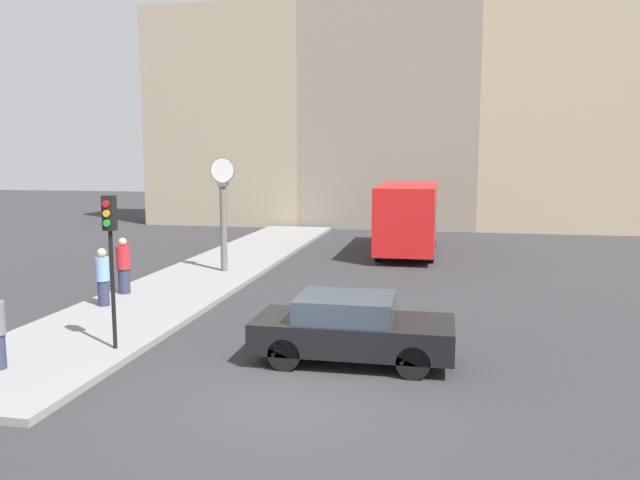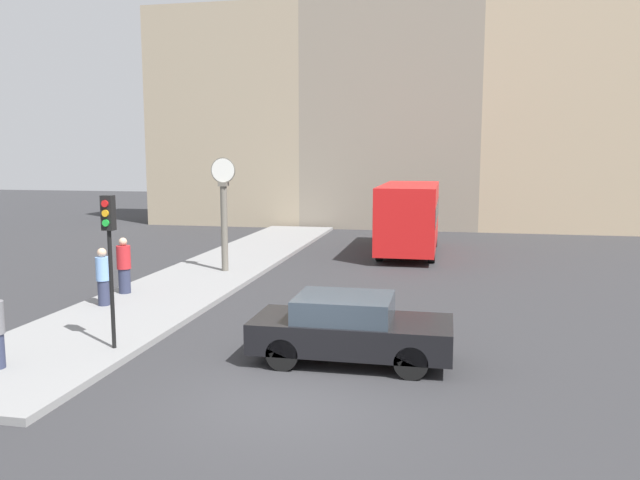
{
  "view_description": "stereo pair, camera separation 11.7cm",
  "coord_description": "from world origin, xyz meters",
  "px_view_note": "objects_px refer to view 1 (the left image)",
  "views": [
    {
      "loc": [
        2.66,
        -10.55,
        4.43
      ],
      "look_at": [
        -1.04,
        8.04,
        1.84
      ],
      "focal_mm": 35.0,
      "sensor_mm": 36.0,
      "label": 1
    },
    {
      "loc": [
        2.77,
        -10.53,
        4.43
      ],
      "look_at": [
        -1.04,
        8.04,
        1.84
      ],
      "focal_mm": 35.0,
      "sensor_mm": 36.0,
      "label": 2
    }
  ],
  "objects_px": {
    "pedestrian_blue_stripe": "(103,277)",
    "street_clock": "(223,211)",
    "traffic_light_near": "(110,239)",
    "bus_distant": "(408,215)",
    "pedestrian_red_top": "(124,266)",
    "sedan_car": "(352,328)"
  },
  "relations": [
    {
      "from": "traffic_light_near",
      "to": "street_clock",
      "type": "relative_size",
      "value": 0.81
    },
    {
      "from": "traffic_light_near",
      "to": "pedestrian_red_top",
      "type": "distance_m",
      "value": 6.0
    },
    {
      "from": "sedan_car",
      "to": "street_clock",
      "type": "bearing_deg",
      "value": 124.6
    },
    {
      "from": "sedan_car",
      "to": "pedestrian_red_top",
      "type": "distance_m",
      "value": 9.06
    },
    {
      "from": "bus_distant",
      "to": "pedestrian_blue_stripe",
      "type": "bearing_deg",
      "value": -122.65
    },
    {
      "from": "bus_distant",
      "to": "pedestrian_blue_stripe",
      "type": "height_order",
      "value": "bus_distant"
    },
    {
      "from": "bus_distant",
      "to": "street_clock",
      "type": "bearing_deg",
      "value": -134.45
    },
    {
      "from": "pedestrian_blue_stripe",
      "to": "sedan_car",
      "type": "bearing_deg",
      "value": -21.49
    },
    {
      "from": "pedestrian_red_top",
      "to": "pedestrian_blue_stripe",
      "type": "bearing_deg",
      "value": -82.05
    },
    {
      "from": "bus_distant",
      "to": "street_clock",
      "type": "distance_m",
      "value": 9.15
    },
    {
      "from": "traffic_light_near",
      "to": "pedestrian_red_top",
      "type": "relative_size",
      "value": 1.95
    },
    {
      "from": "street_clock",
      "to": "pedestrian_red_top",
      "type": "distance_m",
      "value": 4.79
    },
    {
      "from": "traffic_light_near",
      "to": "street_clock",
      "type": "bearing_deg",
      "value": 95.16
    },
    {
      "from": "traffic_light_near",
      "to": "sedan_car",
      "type": "bearing_deg",
      "value": 6.56
    },
    {
      "from": "traffic_light_near",
      "to": "pedestrian_blue_stripe",
      "type": "xyz_separation_m",
      "value": [
        -2.37,
        3.59,
        -1.63
      ]
    },
    {
      "from": "bus_distant",
      "to": "pedestrian_red_top",
      "type": "bearing_deg",
      "value": -127.08
    },
    {
      "from": "street_clock",
      "to": "pedestrian_red_top",
      "type": "height_order",
      "value": "street_clock"
    },
    {
      "from": "street_clock",
      "to": "pedestrian_blue_stripe",
      "type": "relative_size",
      "value": 2.52
    },
    {
      "from": "bus_distant",
      "to": "street_clock",
      "type": "height_order",
      "value": "street_clock"
    },
    {
      "from": "bus_distant",
      "to": "pedestrian_red_top",
      "type": "height_order",
      "value": "bus_distant"
    },
    {
      "from": "pedestrian_blue_stripe",
      "to": "street_clock",
      "type": "bearing_deg",
      "value": 75.42
    },
    {
      "from": "bus_distant",
      "to": "sedan_car",
      "type": "bearing_deg",
      "value": -91.16
    }
  ]
}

